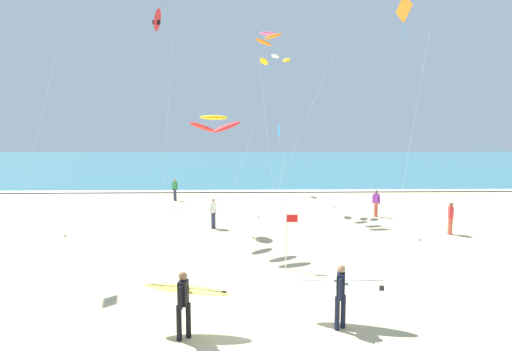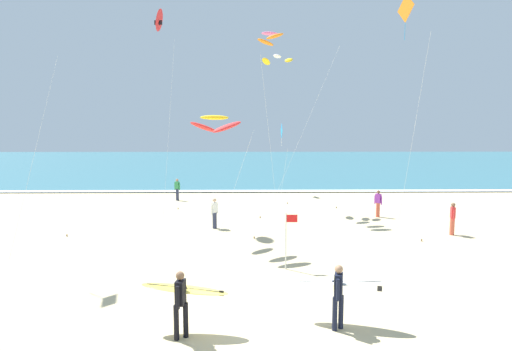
% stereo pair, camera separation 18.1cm
% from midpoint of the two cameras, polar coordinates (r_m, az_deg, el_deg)
% --- Properties ---
extents(ground_plane, '(160.00, 160.00, 0.00)m').
position_cam_midpoint_polar(ground_plane, '(12.38, -2.90, -18.17)').
color(ground_plane, '#CCB789').
extents(ocean_water, '(160.00, 60.00, 0.08)m').
position_cam_midpoint_polar(ocean_water, '(63.90, -1.71, 1.76)').
color(ocean_water, '#336B7A').
rests_on(ocean_water, ground).
extents(shoreline_foam, '(160.00, 1.09, 0.01)m').
position_cam_midpoint_polar(shoreline_foam, '(34.37, -1.94, -2.12)').
color(shoreline_foam, white).
rests_on(shoreline_foam, ocean_water).
extents(surfer_lead, '(2.47, 1.18, 1.71)m').
position_cam_midpoint_polar(surfer_lead, '(11.43, 11.06, -14.73)').
color(surfer_lead, black).
rests_on(surfer_lead, ground).
extents(surfer_trailing, '(2.29, 1.03, 1.71)m').
position_cam_midpoint_polar(surfer_trailing, '(10.91, -10.13, -15.76)').
color(surfer_trailing, black).
rests_on(surfer_trailing, ground).
extents(kite_arc_rose_mid, '(5.30, 2.52, 10.87)m').
position_cam_midpoint_polar(kite_arc_rose_mid, '(26.12, 1.49, 18.24)').
color(kite_arc_rose_mid, orange).
rests_on(kite_arc_rose_mid, ground).
extents(kite_diamond_amber_far, '(0.67, 2.57, 11.53)m').
position_cam_midpoint_polar(kite_diamond_amber_far, '(22.47, 19.35, 19.82)').
color(kite_diamond_amber_far, orange).
rests_on(kite_diamond_amber_far, ground).
extents(kite_diamond_cobalt_high, '(0.16, 5.10, 5.58)m').
position_cam_midpoint_polar(kite_diamond_cobalt_high, '(32.88, 3.03, 5.78)').
color(kite_diamond_cobalt_high, '#2D99DB').
rests_on(kite_diamond_cobalt_high, ground).
extents(kite_arc_ivory_low, '(2.26, 3.95, 9.80)m').
position_cam_midpoint_polar(kite_arc_ivory_low, '(27.36, 2.44, 15.48)').
color(kite_arc_ivory_low, yellow).
rests_on(kite_arc_ivory_low, ground).
extents(kite_arc_golden_distant, '(3.03, 2.98, 5.73)m').
position_cam_midpoint_polar(kite_arc_golden_distant, '(18.23, -6.02, 6.99)').
color(kite_arc_golden_distant, red).
rests_on(kite_arc_golden_distant, ground).
extents(kite_delta_scarlet_close, '(0.46, 4.21, 11.49)m').
position_cam_midpoint_polar(kite_delta_scarlet_close, '(24.19, -13.63, 19.81)').
color(kite_delta_scarlet_close, red).
rests_on(kite_delta_scarlet_close, ground).
extents(bystander_white_top, '(0.34, 0.41, 1.59)m').
position_cam_midpoint_polar(bystander_white_top, '(21.82, -6.08, -5.12)').
color(bystander_white_top, '#2D334C').
rests_on(bystander_white_top, ground).
extents(bystander_purple_top, '(0.37, 0.38, 1.59)m').
position_cam_midpoint_polar(bystander_purple_top, '(25.57, 15.86, -3.64)').
color(bystander_purple_top, '#D8593F').
rests_on(bystander_purple_top, ground).
extents(bystander_red_top, '(0.24, 0.49, 1.59)m').
position_cam_midpoint_polar(bystander_red_top, '(22.57, 24.79, -5.29)').
color(bystander_red_top, '#D8593F').
rests_on(bystander_red_top, ground).
extents(bystander_green_top, '(0.45, 0.31, 1.59)m').
position_cam_midpoint_polar(bystander_green_top, '(30.67, -11.17, -1.89)').
color(bystander_green_top, '#2D334C').
rests_on(bystander_green_top, ground).
extents(lifeguard_flag, '(0.44, 0.05, 2.10)m').
position_cam_midpoint_polar(lifeguard_flag, '(15.47, 3.99, -8.15)').
color(lifeguard_flag, silver).
rests_on(lifeguard_flag, ground).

